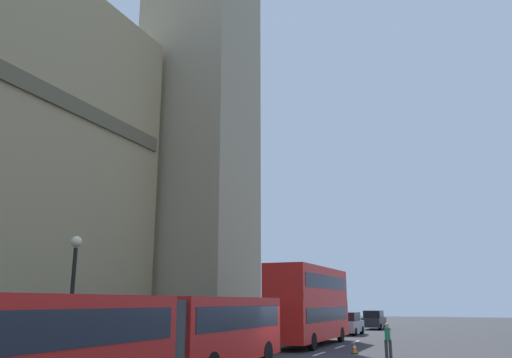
% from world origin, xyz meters
% --- Properties ---
extents(articulated_bus, '(17.93, 2.54, 2.90)m').
position_xyz_m(articulated_bus, '(-7.74, 1.99, 1.75)').
color(articulated_bus, red).
rests_on(articulated_bus, ground_plane).
extents(double_decker_bus, '(10.79, 2.54, 4.90)m').
position_xyz_m(double_decker_bus, '(10.31, 2.00, 2.71)').
color(double_decker_bus, red).
rests_on(double_decker_bus, ground_plane).
extents(sedan_lead, '(4.40, 1.86, 1.85)m').
position_xyz_m(sedan_lead, '(21.88, 2.14, 0.91)').
color(sedan_lead, gray).
rests_on(sedan_lead, ground_plane).
extents(sedan_trailing, '(4.40, 1.86, 1.85)m').
position_xyz_m(sedan_trailing, '(31.72, 1.72, 0.91)').
color(sedan_trailing, black).
rests_on(sedan_trailing, ground_plane).
extents(traffic_cone_east, '(0.36, 0.36, 0.58)m').
position_xyz_m(traffic_cone_east, '(6.22, -1.70, 0.28)').
color(traffic_cone_east, black).
rests_on(traffic_cone_east, ground_plane).
extents(street_lamp, '(0.44, 0.44, 5.27)m').
position_xyz_m(street_lamp, '(-6.57, 6.50, 3.06)').
color(street_lamp, black).
rests_on(street_lamp, ground_plane).
extents(pedestrian_near_cones, '(0.41, 0.36, 1.69)m').
position_xyz_m(pedestrian_near_cones, '(4.59, -3.75, 0.91)').
color(pedestrian_near_cones, '#333333').
rests_on(pedestrian_near_cones, ground_plane).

